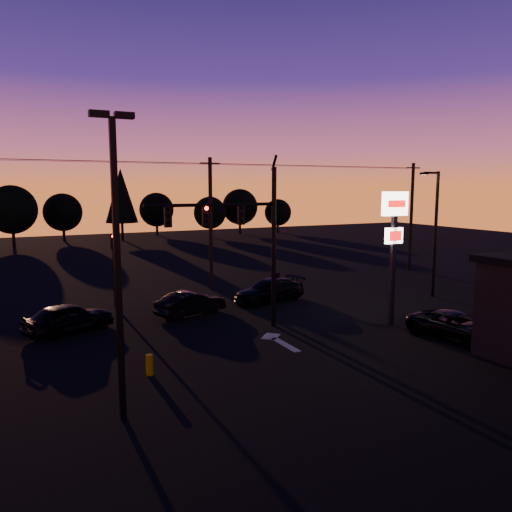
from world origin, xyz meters
The scene contains 22 objects.
ground centered at (0.00, 0.00, 0.00)m, with size 120.00×120.00×0.00m, color black.
lane_arrow centered at (0.50, 1.67, 0.01)m, with size 1.20×3.10×0.01m.
traffic_signal_mast centered at (-0.10, 3.99, 4.94)m, with size 6.79×0.52×8.58m.
secondary_signal centered at (-5.00, 11.49, 2.86)m, with size 0.30×0.31×4.35m.
parking_lot_light centered at (-7.50, -3.00, 5.27)m, with size 1.25×0.30×9.14m.
pylon_sign centered at (7.00, 1.50, 4.91)m, with size 1.50×0.28×6.80m.
streetlight centered at (13.91, 5.50, 4.42)m, with size 1.55×0.35×8.00m.
utility_pole_1 centered at (2.00, 14.00, 4.59)m, with size 1.40×0.26×9.00m.
utility_pole_2 centered at (20.00, 14.00, 4.59)m, with size 1.40×0.26×9.00m.
power_wires centered at (2.00, 14.00, 8.57)m, with size 36.00×1.22×0.07m.
bollard centered at (-5.89, 0.10, 0.40)m, with size 0.27×0.27×0.80m, color #B0A500.
tree_2 centered at (-10.00, 48.00, 4.37)m, with size 5.77×5.78×7.26m.
tree_3 centered at (-4.00, 52.00, 3.75)m, with size 4.95×4.95×6.22m.
tree_4 centered at (3.00, 49.00, 5.93)m, with size 4.18×4.18×9.50m.
tree_5 centered at (9.00, 54.00, 3.75)m, with size 4.95×4.95×6.22m.
tree_6 centered at (15.00, 48.00, 3.43)m, with size 4.54×4.54×5.71m.
tree_7 centered at (21.00, 51.00, 4.06)m, with size 5.36×5.36×6.74m.
tree_8 centered at (27.00, 50.00, 3.12)m, with size 4.12×4.12×5.19m.
car_left centered at (-7.97, 7.36, 0.73)m, with size 1.73×4.30×1.47m, color black.
car_mid centered at (-1.58, 7.92, 0.66)m, with size 1.40×4.01×1.32m, color black.
car_right centered at (3.88, 8.96, 0.69)m, with size 1.93×4.76×1.38m, color black.
suv_parked centered at (8.01, -1.86, 0.64)m, with size 2.12×4.59×1.28m, color black.
Camera 1 is at (-10.26, -17.79, 7.02)m, focal length 35.00 mm.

